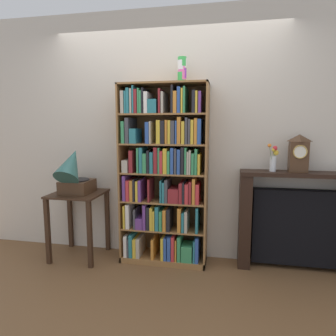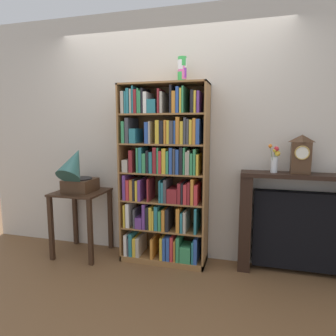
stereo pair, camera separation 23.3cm
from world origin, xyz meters
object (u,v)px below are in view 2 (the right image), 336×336
at_px(fireplace_mantel, 301,225).
at_px(flower_vase, 275,160).
at_px(cup_stack, 182,70).
at_px(gramophone, 76,171).
at_px(side_table_left, 81,207).
at_px(mantel_clock, 301,154).
at_px(bookshelf, 163,177).

bearing_deg(fireplace_mantel, flower_vase, -175.15).
bearing_deg(cup_stack, gramophone, -170.16).
xyz_separation_m(gramophone, flower_vase, (2.06, 0.21, 0.17)).
height_order(cup_stack, gramophone, cup_stack).
bearing_deg(fireplace_mantel, gramophone, -174.34).
distance_m(cup_stack, side_table_left, 1.86).
relative_size(side_table_left, mantel_clock, 1.99).
bearing_deg(cup_stack, bookshelf, -166.36).
xyz_separation_m(fireplace_mantel, mantel_clock, (-0.04, -0.02, 0.70)).
relative_size(bookshelf, cup_stack, 7.38).
bearing_deg(mantel_clock, flower_vase, 179.73).
bearing_deg(fireplace_mantel, mantel_clock, -150.58).
relative_size(cup_stack, fireplace_mantel, 0.22).
relative_size(mantel_clock, flower_vase, 1.32).
relative_size(side_table_left, fireplace_mantel, 0.63).
height_order(mantel_clock, flower_vase, mantel_clock).
bearing_deg(side_table_left, bookshelf, 4.80).
relative_size(bookshelf, flower_vase, 6.78).
height_order(bookshelf, fireplace_mantel, bookshelf).
xyz_separation_m(side_table_left, gramophone, (-0.00, -0.07, 0.42)).
distance_m(mantel_clock, flower_vase, 0.24).
height_order(bookshelf, side_table_left, bookshelf).
distance_m(bookshelf, cup_stack, 1.12).
xyz_separation_m(side_table_left, flower_vase, (2.06, 0.14, 0.59)).
bearing_deg(cup_stack, side_table_left, -173.73).
relative_size(side_table_left, flower_vase, 2.64).
bearing_deg(mantel_clock, gramophone, -174.84).
xyz_separation_m(bookshelf, mantel_clock, (1.34, 0.05, 0.28)).
distance_m(cup_stack, fireplace_mantel, 1.94).
distance_m(cup_stack, mantel_clock, 1.42).
bearing_deg(gramophone, flower_vase, 5.77).
bearing_deg(mantel_clock, cup_stack, -179.51).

